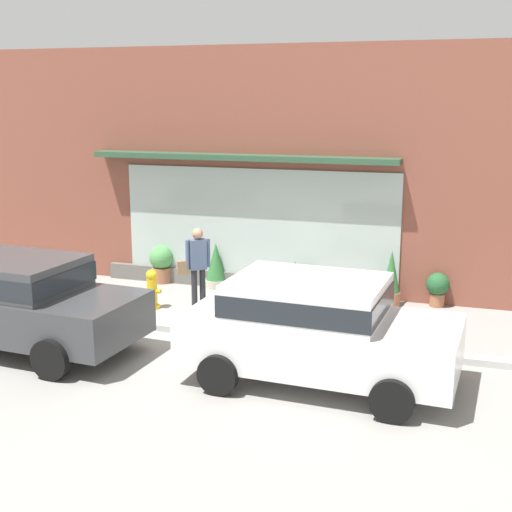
{
  "coord_description": "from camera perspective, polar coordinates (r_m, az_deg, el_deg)",
  "views": [
    {
      "loc": [
        4.96,
        -11.47,
        4.25
      ],
      "look_at": [
        0.88,
        1.2,
        1.2
      ],
      "focal_mm": 49.28,
      "sensor_mm": 36.0,
      "label": 1
    }
  ],
  "objects": [
    {
      "name": "potted_plant_trailing_edge",
      "position": [
        15.85,
        -3.27,
        -0.82
      ],
      "size": [
        0.52,
        0.52,
        1.02
      ],
      "color": "#B7B2A3",
      "rests_on": "ground_plane"
    },
    {
      "name": "pedestrian_with_handbag",
      "position": [
        14.21,
        -4.82,
        -0.48
      ],
      "size": [
        0.6,
        0.45,
        1.66
      ],
      "rotation": [
        0.0,
        0.0,
        3.77
      ],
      "color": "#232328",
      "rests_on": "ground_plane"
    },
    {
      "name": "curb_strip",
      "position": [
        13.01,
        -5.62,
        -5.94
      ],
      "size": [
        14.0,
        0.24,
        0.12
      ],
      "primitive_type": "cube",
      "color": "#B2B2AD",
      "rests_on": "ground_plane"
    },
    {
      "name": "potted_plant_low_front",
      "position": [
        16.42,
        -7.68,
        -0.56
      ],
      "size": [
        0.55,
        0.55,
        0.86
      ],
      "color": "#9E6042",
      "rests_on": "ground_plane"
    },
    {
      "name": "storefront",
      "position": [
        15.56,
        -0.83,
        6.81
      ],
      "size": [
        14.0,
        0.81,
        5.3
      ],
      "color": "brown",
      "rests_on": "ground_plane"
    },
    {
      "name": "fire_hydrant",
      "position": [
        14.44,
        -8.44,
        -2.67
      ],
      "size": [
        0.39,
        0.35,
        0.81
      ],
      "color": "gold",
      "rests_on": "ground_plane"
    },
    {
      "name": "potted_plant_doorstep",
      "position": [
        14.7,
        10.91,
        -1.88
      ],
      "size": [
        0.41,
        0.41,
        1.16
      ],
      "color": "#9E6042",
      "rests_on": "ground_plane"
    },
    {
      "name": "potted_plant_corner_tall",
      "position": [
        14.9,
        14.53,
        -2.47
      ],
      "size": [
        0.47,
        0.47,
        0.71
      ],
      "color": "#9E6042",
      "rests_on": "ground_plane"
    },
    {
      "name": "potted_plant_by_entrance",
      "position": [
        14.92,
        3.18,
        -2.05
      ],
      "size": [
        0.48,
        0.48,
        0.85
      ],
      "color": "#33473D",
      "rests_on": "ground_plane"
    },
    {
      "name": "parked_car_white",
      "position": [
        10.57,
        4.84,
        -5.6
      ],
      "size": [
        4.14,
        2.22,
        1.6
      ],
      "rotation": [
        0.0,
        0.0,
        -0.05
      ],
      "color": "white",
      "rests_on": "ground_plane"
    },
    {
      "name": "parked_car_dark_gray",
      "position": [
        12.58,
        -18.82,
        -3.22
      ],
      "size": [
        4.28,
        2.26,
        1.59
      ],
      "rotation": [
        0.0,
        0.0,
        -0.07
      ],
      "color": "#383A3D",
      "rests_on": "ground_plane"
    },
    {
      "name": "ground_plane",
      "position": [
        13.2,
        -5.27,
        -5.93
      ],
      "size": [
        60.0,
        60.0,
        0.0
      ],
      "primitive_type": "plane",
      "color": "gray"
    }
  ]
}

